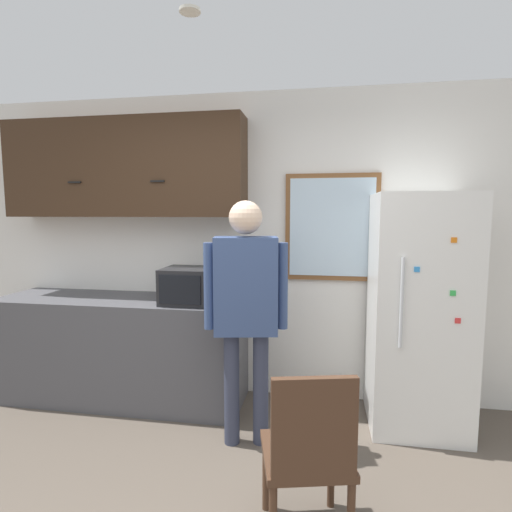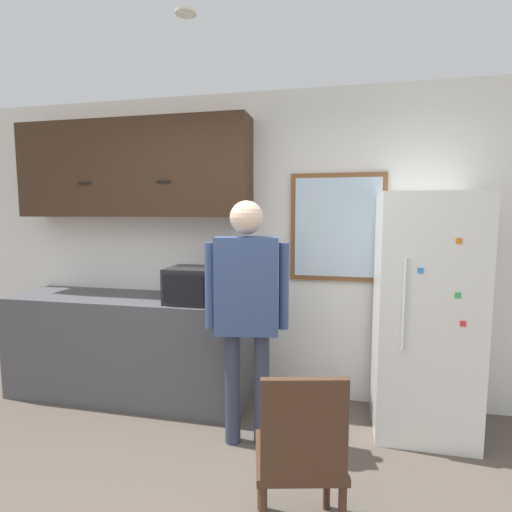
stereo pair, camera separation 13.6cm
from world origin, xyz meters
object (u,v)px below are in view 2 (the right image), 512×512
microwave (197,285)px  chair (301,452)px  person (247,298)px  refrigerator (424,314)px

microwave → chair: 1.71m
person → refrigerator: size_ratio=0.97×
chair → refrigerator: bearing=-133.8°
person → refrigerator: 1.35m
person → chair: 1.12m
microwave → person: bearing=-38.8°
microwave → refrigerator: bearing=1.7°
person → microwave: bearing=130.8°
refrigerator → person: bearing=-159.1°
person → chair: bearing=-71.1°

